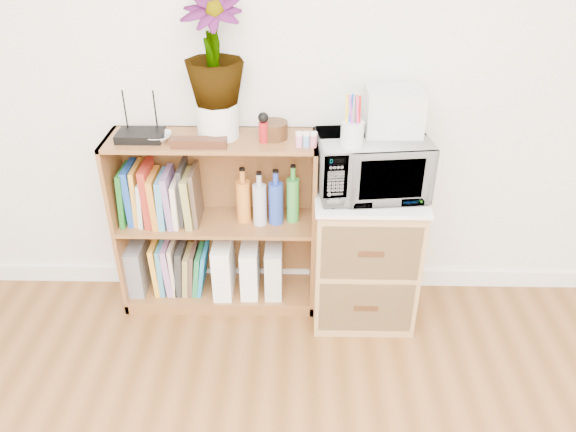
{
  "coord_description": "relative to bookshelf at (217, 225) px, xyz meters",
  "views": [
    {
      "loc": [
        0.06,
        -0.33,
        1.98
      ],
      "look_at": [
        0.02,
        1.95,
        0.62
      ],
      "focal_mm": 35.0,
      "sensor_mm": 36.0,
      "label": 1
    }
  ],
  "objects": [
    {
      "name": "lower_books",
      "position": [
        -0.22,
        0.0,
        -0.27
      ],
      "size": [
        0.29,
        0.19,
        0.29
      ],
      "color": "#F7A92B",
      "rests_on": "bookshelf"
    },
    {
      "name": "wooden_bowl",
      "position": [
        0.29,
        0.01,
        0.51
      ],
      "size": [
        0.13,
        0.13,
        0.08
      ],
      "primitive_type": "cylinder",
      "color": "#341F0E",
      "rests_on": "bookshelf"
    },
    {
      "name": "white_bowl",
      "position": [
        -0.24,
        -0.03,
        0.49
      ],
      "size": [
        0.13,
        0.13,
        0.03
      ],
      "primitive_type": "imported",
      "color": "white",
      "rests_on": "bookshelf"
    },
    {
      "name": "router",
      "position": [
        -0.32,
        -0.02,
        0.49
      ],
      "size": [
        0.21,
        0.14,
        0.04
      ],
      "primitive_type": "cube",
      "color": "black",
      "rests_on": "bookshelf"
    },
    {
      "name": "liquor_bottles",
      "position": [
        0.29,
        0.0,
        0.17
      ],
      "size": [
        0.39,
        0.07,
        0.3
      ],
      "color": "orange",
      "rests_on": "bookshelf"
    },
    {
      "name": "skirting_board",
      "position": [
        0.35,
        0.14,
        -0.42
      ],
      "size": [
        4.0,
        0.02,
        0.1
      ],
      "primitive_type": "cube",
      "color": "white",
      "rests_on": "ground"
    },
    {
      "name": "magazine_holder_right",
      "position": [
        0.29,
        -0.01,
        -0.27
      ],
      "size": [
        0.09,
        0.22,
        0.28
      ],
      "primitive_type": "cube",
      "color": "silver",
      "rests_on": "bookshelf"
    },
    {
      "name": "microwave",
      "position": [
        0.75,
        -0.08,
        0.38
      ],
      "size": [
        0.53,
        0.39,
        0.27
      ],
      "primitive_type": "imported",
      "rotation": [
        0.0,
        0.0,
        0.12
      ],
      "color": "white",
      "rests_on": "wicker_unit"
    },
    {
      "name": "file_box",
      "position": [
        -0.44,
        0.0,
        -0.27
      ],
      "size": [
        0.08,
        0.22,
        0.27
      ],
      "primitive_type": "cube",
      "color": "slate",
      "rests_on": "bookshelf"
    },
    {
      "name": "paint_jars",
      "position": [
        0.45,
        -0.09,
        0.5
      ],
      "size": [
        0.12,
        0.04,
        0.06
      ],
      "primitive_type": "cube",
      "color": "pink",
      "rests_on": "bookshelf"
    },
    {
      "name": "pen_cup",
      "position": [
        0.64,
        -0.17,
        0.57
      ],
      "size": [
        0.1,
        0.1,
        0.11
      ],
      "primitive_type": "cylinder",
      "color": "silver",
      "rests_on": "microwave"
    },
    {
      "name": "trinket_box",
      "position": [
        -0.04,
        -0.1,
        0.5
      ],
      "size": [
        0.25,
        0.06,
        0.04
      ],
      "primitive_type": "cube",
      "color": "#341A0E",
      "rests_on": "bookshelf"
    },
    {
      "name": "cookbooks",
      "position": [
        -0.27,
        0.0,
        0.16
      ],
      "size": [
        0.39,
        0.2,
        0.31
      ],
      "color": "#1A621D",
      "rests_on": "bookshelf"
    },
    {
      "name": "kokeshi_doll",
      "position": [
        0.25,
        -0.04,
        0.52
      ],
      "size": [
        0.04,
        0.04,
        0.1
      ],
      "primitive_type": "cylinder",
      "color": "maroon",
      "rests_on": "bookshelf"
    },
    {
      "name": "potted_plant",
      "position": [
        0.04,
        0.02,
        0.88
      ],
      "size": [
        0.27,
        0.27,
        0.48
      ],
      "primitive_type": "imported",
      "color": "#356E2C",
      "rests_on": "plant_pot"
    },
    {
      "name": "wicker_unit",
      "position": [
        0.75,
        -0.08,
        -0.12
      ],
      "size": [
        0.5,
        0.45,
        0.7
      ],
      "primitive_type": "cube",
      "color": "#9E7542",
      "rests_on": "ground"
    },
    {
      "name": "plant_pot",
      "position": [
        0.04,
        0.02,
        0.56
      ],
      "size": [
        0.19,
        0.19,
        0.16
      ],
      "primitive_type": "cylinder",
      "color": "silver",
      "rests_on": "bookshelf"
    },
    {
      "name": "small_appliance",
      "position": [
        0.84,
        -0.01,
        0.62
      ],
      "size": [
        0.25,
        0.21,
        0.2
      ],
      "primitive_type": "cube",
      "color": "silver",
      "rests_on": "microwave"
    },
    {
      "name": "magazine_holder_mid",
      "position": [
        0.16,
        -0.01,
        -0.26
      ],
      "size": [
        0.09,
        0.23,
        0.28
      ],
      "primitive_type": "cube",
      "color": "white",
      "rests_on": "bookshelf"
    },
    {
      "name": "bookshelf",
      "position": [
        0.0,
        0.0,
        0.0
      ],
      "size": [
        1.0,
        0.3,
        0.95
      ],
      "primitive_type": "cube",
      "color": "brown",
      "rests_on": "ground"
    },
    {
      "name": "magazine_holder_left",
      "position": [
        0.02,
        -0.01,
        -0.25
      ],
      "size": [
        0.1,
        0.24,
        0.3
      ],
      "primitive_type": "cube",
      "color": "white",
      "rests_on": "bookshelf"
    }
  ]
}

